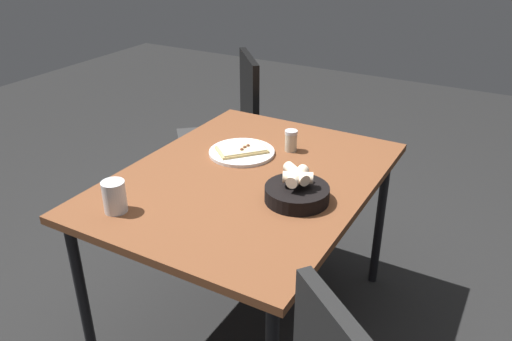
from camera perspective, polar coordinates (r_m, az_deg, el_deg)
The scene contains 7 objects.
ground at distance 2.39m, azimuth -0.81°, elevation -16.16°, with size 8.00×8.00×0.00m, color black.
dining_table at distance 2.00m, azimuth -0.93°, elevation -2.05°, with size 0.91×1.20×0.72m.
pizza_plate at distance 2.15m, azimuth -1.59°, elevation 2.14°, with size 0.28×0.28×0.04m.
bread_basket at distance 1.80m, azimuth 4.54°, elevation -2.25°, with size 0.23×0.23×0.12m.
beer_glass at distance 1.79m, azimuth -15.45°, elevation -3.02°, with size 0.08×0.08×0.11m.
pepper_shaker at distance 2.17m, azimuth 3.91°, elevation 3.21°, with size 0.05×0.05×0.09m.
chair_near at distance 3.02m, azimuth -2.83°, elevation 4.96°, with size 0.62×0.62×0.92m.
Camera 1 is at (-0.89, 1.51, 1.63)m, focal length 35.94 mm.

